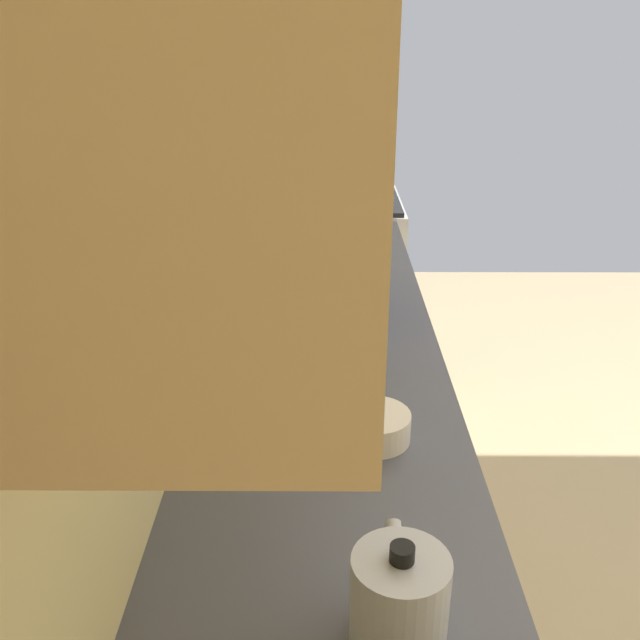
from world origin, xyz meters
The scene contains 6 objects.
wall_back centered at (0.00, 1.74, 1.32)m, with size 4.02×0.12×2.65m, color #E7CD7E.
counter_run centered at (-0.33, 1.38, 0.46)m, with size 3.22×0.63×0.91m.
oven_range centered at (1.59, 1.35, 0.47)m, with size 0.63×0.68×1.09m.
microwave centered at (0.26, 1.40, 1.07)m, with size 0.45×0.35×0.31m.
bowl centered at (-0.44, 1.27, 0.95)m, with size 0.15×0.15×0.06m.
kettle centered at (-0.96, 1.27, 0.99)m, with size 0.19×0.14×0.18m.
Camera 1 is at (-1.70, 1.38, 1.74)m, focal length 39.62 mm.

